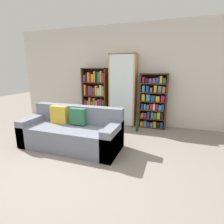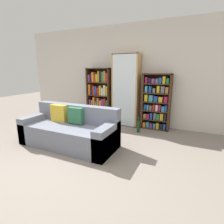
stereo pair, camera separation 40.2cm
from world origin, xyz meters
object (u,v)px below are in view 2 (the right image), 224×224
Objects in this scene: couch at (70,131)px; bookshelf_right at (156,103)px; display_cabinet at (126,91)px; wine_bottle at (138,126)px; bookshelf_left at (100,96)px.

couch is 1.38× the size of bookshelf_right.
couch is 1.02× the size of display_cabinet.
bookshelf_right is 3.62× the size of wine_bottle.
bookshelf_right reaches higher than wine_bottle.
bookshelf_left is at bearing 179.00° from display_cabinet.
display_cabinet reaches higher than couch.
bookshelf_left is 0.85m from display_cabinet.
bookshelf_left is 0.81× the size of display_cabinet.
bookshelf_left reaches higher than wine_bottle.
bookshelf_right reaches higher than couch.
wine_bottle is (1.34, -0.48, -0.60)m from bookshelf_left.
couch is at bearing -127.62° from bookshelf_right.
display_cabinet is at bearing 137.46° from wine_bottle.
bookshelf_right is (1.66, 0.00, -0.07)m from bookshelf_left.
couch is at bearing -129.15° from wine_bottle.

